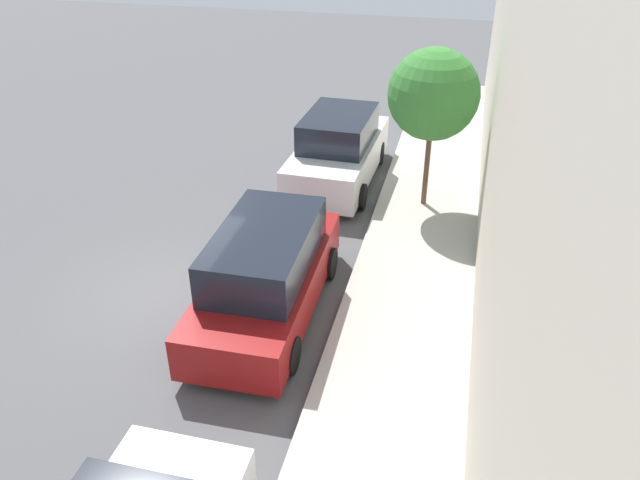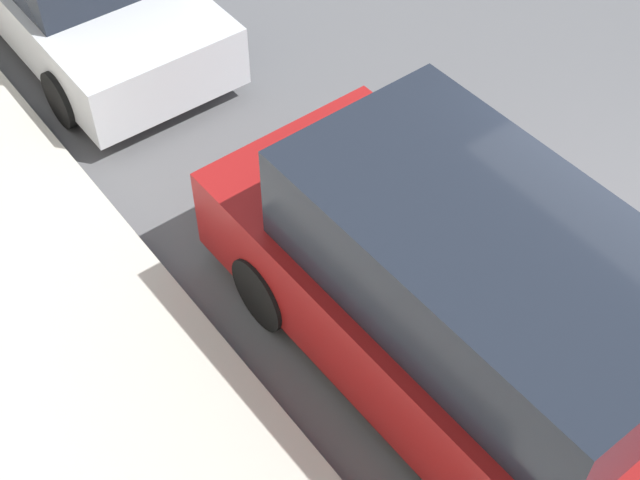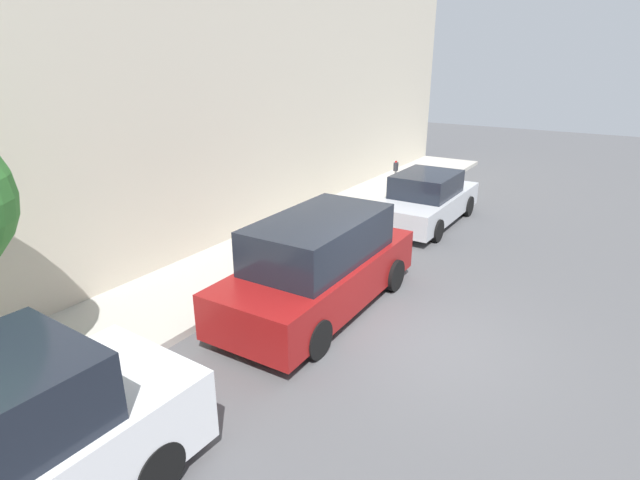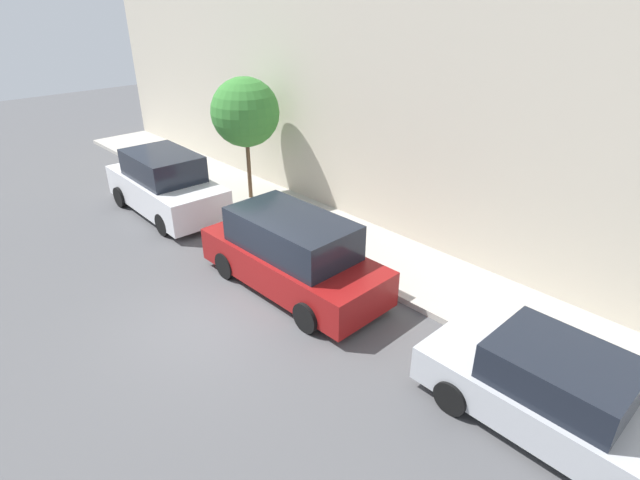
{
  "view_description": "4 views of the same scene",
  "coord_description": "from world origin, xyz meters",
  "px_view_note": "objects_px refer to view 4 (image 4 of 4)",
  "views": [
    {
      "loc": [
        5.47,
        -9.57,
        7.56
      ],
      "look_at": [
        2.85,
        1.21,
        1.0
      ],
      "focal_mm": 35.0,
      "sensor_mm": 36.0,
      "label": 1
    },
    {
      "loc": [
        5.47,
        2.36,
        6.24
      ],
      "look_at": [
        2.65,
        -1.36,
        1.0
      ],
      "focal_mm": 50.0,
      "sensor_mm": 36.0,
      "label": 2
    },
    {
      "loc": [
        -2.7,
        7.4,
        4.73
      ],
      "look_at": [
        2.75,
        -1.14,
        1.0
      ],
      "focal_mm": 28.0,
      "sensor_mm": 36.0,
      "label": 3
    },
    {
      "loc": [
        -4.51,
        -8.14,
        6.54
      ],
      "look_at": [
        3.0,
        -0.16,
        1.0
      ],
      "focal_mm": 28.0,
      "sensor_mm": 36.0,
      "label": 4
    }
  ],
  "objects_px": {
    "parked_sedan_nearest": "(559,396)",
    "parked_suv_third": "(165,185)",
    "parked_minivan_second": "(292,254)",
    "street_tree": "(245,112)"
  },
  "relations": [
    {
      "from": "parked_sedan_nearest",
      "to": "parked_suv_third",
      "type": "height_order",
      "value": "parked_suv_third"
    },
    {
      "from": "parked_minivan_second",
      "to": "street_tree",
      "type": "bearing_deg",
      "value": 63.89
    },
    {
      "from": "parked_minivan_second",
      "to": "parked_suv_third",
      "type": "height_order",
      "value": "parked_suv_third"
    },
    {
      "from": "parked_minivan_second",
      "to": "street_tree",
      "type": "relative_size",
      "value": 1.24
    },
    {
      "from": "parked_suv_third",
      "to": "street_tree",
      "type": "distance_m",
      "value": 3.44
    },
    {
      "from": "parked_sedan_nearest",
      "to": "parked_suv_third",
      "type": "bearing_deg",
      "value": 90.85
    },
    {
      "from": "parked_minivan_second",
      "to": "parked_suv_third",
      "type": "distance_m",
      "value": 6.31
    },
    {
      "from": "street_tree",
      "to": "parked_minivan_second",
      "type": "bearing_deg",
      "value": -116.11
    },
    {
      "from": "parked_sedan_nearest",
      "to": "street_tree",
      "type": "distance_m",
      "value": 11.95
    },
    {
      "from": "parked_minivan_second",
      "to": "parked_suv_third",
      "type": "xyz_separation_m",
      "value": [
        0.05,
        6.31,
        0.01
      ]
    }
  ]
}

